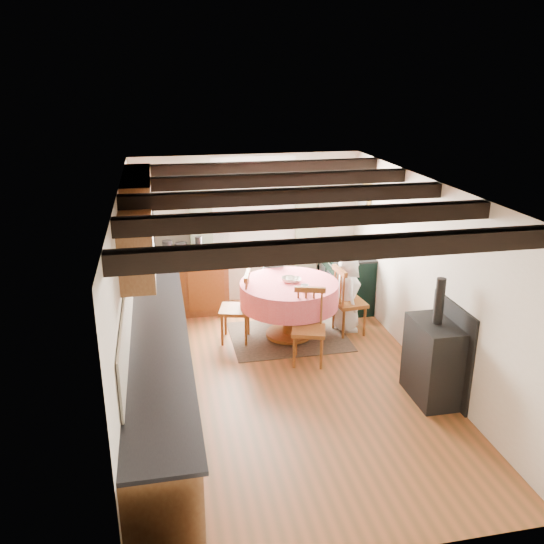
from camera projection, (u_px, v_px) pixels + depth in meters
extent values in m
cube|color=#965129|center=(285.00, 381.00, 7.03)|extent=(3.60, 5.50, 0.00)
cube|color=white|center=(287.00, 188.00, 6.23)|extent=(3.60, 5.50, 0.00)
cube|color=silver|center=(248.00, 230.00, 9.17)|extent=(3.60, 0.00, 2.40)
cube|color=silver|center=(371.00, 427.00, 4.09)|extent=(3.60, 0.00, 2.40)
cube|color=silver|center=(126.00, 302.00, 6.29)|extent=(0.00, 5.50, 2.40)
cube|color=silver|center=(430.00, 280.00, 6.97)|extent=(0.00, 5.50, 2.40)
cube|color=black|center=(344.00, 248.00, 4.41)|extent=(3.60, 0.16, 0.16)
cube|color=black|center=(310.00, 218.00, 5.34)|extent=(3.60, 0.16, 0.16)
cube|color=black|center=(287.00, 196.00, 6.26)|extent=(3.60, 0.16, 0.16)
cube|color=black|center=(269.00, 180.00, 7.18)|extent=(3.60, 0.16, 0.16)
cube|color=black|center=(255.00, 167.00, 8.11)|extent=(3.60, 0.16, 0.16)
cube|color=beige|center=(129.00, 292.00, 6.57)|extent=(0.02, 4.50, 0.55)
cube|color=beige|center=(185.00, 233.00, 8.96)|extent=(1.40, 0.02, 0.55)
cube|color=brown|center=(159.00, 361.00, 6.60)|extent=(0.60, 5.30, 0.88)
cube|color=brown|center=(185.00, 285.00, 8.95)|extent=(1.30, 0.60, 0.88)
cube|color=black|center=(158.00, 325.00, 6.45)|extent=(0.64, 5.30, 0.04)
cube|color=black|center=(184.00, 257.00, 8.78)|extent=(1.30, 0.64, 0.04)
cube|color=brown|center=(139.00, 210.00, 7.18)|extent=(0.34, 1.80, 0.90)
cube|color=brown|center=(137.00, 248.00, 5.81)|extent=(0.34, 0.90, 0.70)
cube|color=white|center=(254.00, 205.00, 9.04)|extent=(1.34, 0.03, 1.54)
cube|color=white|center=(254.00, 205.00, 9.05)|extent=(1.20, 0.01, 1.40)
cube|color=#A7C690|center=(202.00, 240.00, 8.97)|extent=(0.35, 0.10, 2.10)
cube|color=#A7C690|center=(307.00, 234.00, 9.29)|extent=(0.35, 0.10, 2.10)
cylinder|color=black|center=(254.00, 168.00, 8.76)|extent=(2.00, 0.03, 0.03)
cube|color=gold|center=(364.00, 200.00, 8.92)|extent=(0.04, 0.50, 0.60)
cylinder|color=silver|center=(312.00, 197.00, 9.17)|extent=(0.30, 0.02, 0.30)
cube|color=brown|center=(289.00, 336.00, 8.20)|extent=(1.64, 1.28, 0.01)
imported|color=slate|center=(274.00, 282.00, 8.68)|extent=(0.43, 0.28, 1.15)
imported|color=white|center=(347.00, 292.00, 8.26)|extent=(0.45, 0.62, 1.18)
imported|color=silver|center=(294.00, 280.00, 7.94)|extent=(0.25, 0.25, 0.05)
imported|color=silver|center=(289.00, 280.00, 7.94)|extent=(0.30, 0.30, 0.07)
imported|color=silver|center=(305.00, 289.00, 7.56)|extent=(0.14, 0.14, 0.10)
cylinder|color=#262628|center=(167.00, 249.00, 8.67)|extent=(0.15, 0.15, 0.26)
cylinder|color=#262628|center=(181.00, 250.00, 8.74)|extent=(0.19, 0.19, 0.21)
cylinder|color=#262628|center=(199.00, 246.00, 8.77)|extent=(0.11, 0.11, 0.29)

